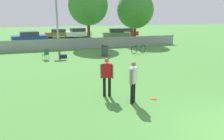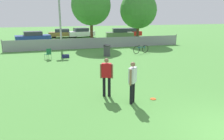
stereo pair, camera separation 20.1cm
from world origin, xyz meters
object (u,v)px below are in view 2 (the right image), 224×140
Objects in this scene: bicycle_sideline at (141,49)px; gear_bag_sideline at (66,56)px; parked_car_tan at (62,33)px; player_defender_red at (107,75)px; folding_chair_sideline at (48,53)px; trash_bin at (107,51)px; parked_car_blue at (33,37)px; player_receiver_white at (133,80)px; tree_near_pole at (91,5)px; frisbee_disc at (153,99)px; parked_car_olive at (120,34)px; parked_car_white at (81,33)px; light_pole at (59,3)px; parked_car_red at (128,33)px; tree_far_right at (138,10)px.

bicycle_sideline reaches higher than gear_bag_sideline.
gear_bag_sideline is at bearing -90.69° from parked_car_tan.
player_defender_red is 1.96× the size of folding_chair_sideline.
trash_bin is at bearing 150.65° from folding_chair_sideline.
folding_chair_sideline is 12.17m from parked_car_blue.
gear_bag_sideline is at bearing 51.11° from player_receiver_white.
tree_near_pole reaches higher than parked_car_tan.
parked_car_olive is (6.20, 22.53, 0.70)m from frisbee_disc.
parked_car_white is 1.02× the size of parked_car_olive.
parked_car_tan is (0.88, 9.93, -3.94)m from light_pole.
tree_near_pole is 7.81m from bicycle_sideline.
folding_chair_sideline is 16.64m from parked_car_tan.
player_defender_red is 9.50m from gear_bag_sideline.
parked_car_olive is (7.21, 22.64, -0.29)m from player_receiver_white.
parked_car_red is (10.84, 7.84, -3.93)m from light_pole.
tree_near_pole reaches higher than gear_bag_sideline.
gear_bag_sideline is 16.32m from parked_car_white.
light_pole reaches higher than tree_near_pole.
gear_bag_sideline is (-0.15, -6.25, -4.46)m from light_pole.
parked_car_white is at bearing 68.75° from light_pole.
light_pole reaches higher than parked_car_white.
parked_car_blue is 5.97m from parked_car_tan.
tree_near_pole is 1.58× the size of parked_car_olive.
player_receiver_white is (1.55, -16.68, -3.60)m from light_pole.
parked_car_olive reaches higher than folding_chair_sideline.
bicycle_sideline is 0.41× the size of parked_car_olive.
player_defender_red is at bearing 79.42° from player_receiver_white.
frisbee_disc is (2.57, -16.57, -4.58)m from light_pole.
bicycle_sideline is (8.21, 0.37, -0.12)m from folding_chair_sideline.
parked_car_olive reaches higher than parked_car_white.
parked_car_olive is at bearing -23.83° from parked_car_tan.
bicycle_sideline is 16.04m from parked_car_white.
folding_chair_sideline is at bearing 58.66° from player_receiver_white.
gear_bag_sideline is 17.88m from parked_car_red.
player_receiver_white is 0.41× the size of parked_car_olive.
parked_car_white reaches higher than parked_car_tan.
player_defender_red is 9.44m from trash_bin.
trash_bin is (2.56, 9.07, -0.51)m from player_defender_red.
parked_car_olive is at bearing 94.36° from tree_far_right.
parked_car_red is at bearing 35.89° from light_pole.
tree_near_pole reaches higher than parked_car_olive.
folding_chair_sideline is at bearing 125.52° from player_defender_red.
folding_chair_sideline reaches higher than gear_bag_sideline.
parked_car_blue is at bearing 118.13° from trash_bin.
folding_chair_sideline is (-2.28, 9.12, -0.50)m from player_defender_red.
tree_far_right is 3.57× the size of player_defender_red.
tree_near_pole reaches higher than trash_bin.
tree_near_pole is at bearing 35.68° from player_receiver_white.
parked_car_white reaches higher than frisbee_disc.
bicycle_sideline is at bearing -114.20° from parked_car_red.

